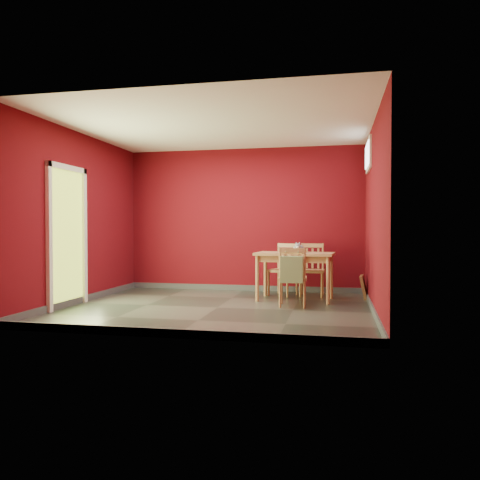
% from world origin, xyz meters
% --- Properties ---
extents(ground, '(4.50, 4.50, 0.00)m').
position_xyz_m(ground, '(0.00, 0.00, 0.00)').
color(ground, '#2D342D').
rests_on(ground, ground).
extents(room_shell, '(4.50, 4.50, 4.50)m').
position_xyz_m(room_shell, '(0.00, 0.00, 0.05)').
color(room_shell, '#570910').
rests_on(room_shell, ground).
extents(doorway, '(0.06, 1.01, 2.13)m').
position_xyz_m(doorway, '(-2.23, -0.40, 1.12)').
color(doorway, '#B7D838').
rests_on(doorway, ground).
extents(window, '(0.05, 0.90, 0.50)m').
position_xyz_m(window, '(2.23, 1.00, 2.35)').
color(window, white).
rests_on(window, room_shell).
extents(outlet_plate, '(0.08, 0.02, 0.12)m').
position_xyz_m(outlet_plate, '(1.60, 1.99, 0.30)').
color(outlet_plate, silver).
rests_on(outlet_plate, room_shell).
extents(dining_table, '(1.30, 0.82, 0.79)m').
position_xyz_m(dining_table, '(1.07, 0.97, 0.69)').
color(dining_table, '#AE7E51').
rests_on(dining_table, ground).
extents(table_runner, '(0.38, 0.71, 0.35)m').
position_xyz_m(table_runner, '(1.07, 0.85, 0.73)').
color(table_runner, '#A8812B').
rests_on(table_runner, dining_table).
extents(chair_far_left, '(0.55, 0.55, 0.92)m').
position_xyz_m(chair_far_left, '(0.83, 1.52, 0.47)').
color(chair_far_left, '#AE7E51').
rests_on(chair_far_left, ground).
extents(chair_far_right, '(0.44, 0.44, 0.92)m').
position_xyz_m(chair_far_right, '(1.32, 1.53, 0.47)').
color(chair_far_right, '#AE7E51').
rests_on(chair_far_right, ground).
extents(chair_near, '(0.44, 0.44, 0.89)m').
position_xyz_m(chair_near, '(1.09, 0.31, 0.46)').
color(chair_near, '#AE7E51').
rests_on(chair_near, ground).
extents(tote_bag, '(0.33, 0.19, 0.46)m').
position_xyz_m(tote_bag, '(1.10, 0.09, 0.58)').
color(tote_bag, '#7B9A62').
rests_on(tote_bag, chair_near).
extents(cat, '(0.27, 0.40, 0.18)m').
position_xyz_m(cat, '(1.12, 1.02, 0.88)').
color(cat, slate).
rests_on(cat, table_runner).
extents(picture_frame, '(0.17, 0.41, 0.40)m').
position_xyz_m(picture_frame, '(2.19, 1.34, 0.20)').
color(picture_frame, brown).
rests_on(picture_frame, ground).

